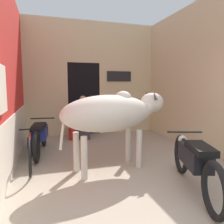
{
  "coord_description": "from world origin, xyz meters",
  "views": [
    {
      "loc": [
        -1.5,
        -2.15,
        1.54
      ],
      "look_at": [
        -0.16,
        2.17,
        1.02
      ],
      "focal_mm": 35.0,
      "sensor_mm": 36.0,
      "label": 1
    }
  ],
  "objects": [
    {
      "name": "bucket",
      "position": [
        -1.82,
        3.66,
        0.13
      ],
      "size": [
        0.26,
        0.26,
        0.26
      ],
      "color": "#23669E",
      "rests_on": "ground_plane"
    },
    {
      "name": "wall_right_with_door",
      "position": [
        2.17,
        2.36,
        1.78
      ],
      "size": [
        0.22,
        4.82,
        3.6
      ],
      "color": "beige",
      "rests_on": "ground_plane"
    },
    {
      "name": "motorcycle_near",
      "position": [
        0.59,
        0.46,
        0.45
      ],
      "size": [
        0.82,
        1.96,
        0.79
      ],
      "color": "black",
      "rests_on": "ground_plane"
    },
    {
      "name": "motorcycle_far",
      "position": [
        -1.61,
        3.06,
        0.43
      ],
      "size": [
        0.58,
        1.96,
        0.76
      ],
      "color": "black",
      "rests_on": "ground_plane"
    },
    {
      "name": "cow",
      "position": [
        -0.29,
        1.66,
        1.05
      ],
      "size": [
        2.23,
        1.05,
        1.46
      ],
      "color": "beige",
      "rests_on": "ground_plane"
    },
    {
      "name": "shopkeeper_seated",
      "position": [
        -0.41,
        4.19,
        0.67
      ],
      "size": [
        0.42,
        0.33,
        1.28
      ],
      "color": "#3D3842",
      "rests_on": "ground_plane"
    },
    {
      "name": "wall_left_shopfront",
      "position": [
        -2.17,
        2.4,
        1.74
      ],
      "size": [
        0.25,
        4.82,
        3.6
      ],
      "color": "red",
      "rests_on": "ground_plane"
    },
    {
      "name": "ground_plane",
      "position": [
        0.0,
        0.0,
        0.0
      ],
      "size": [
        30.0,
        30.0,
        0.0
      ],
      "primitive_type": "plane",
      "color": "tan"
    },
    {
      "name": "plastic_stool",
      "position": [
        -0.73,
        4.18,
        0.24
      ],
      "size": [
        0.36,
        0.36,
        0.46
      ],
      "color": "red",
      "rests_on": "ground_plane"
    },
    {
      "name": "bicycle",
      "position": [
        -1.79,
        2.27,
        0.33
      ],
      "size": [
        0.44,
        1.75,
        0.66
      ],
      "color": "black",
      "rests_on": "ground_plane"
    },
    {
      "name": "wall_back_with_doorway",
      "position": [
        -0.1,
        5.08,
        1.55
      ],
      "size": [
        4.17,
        0.93,
        3.6
      ],
      "color": "beige",
      "rests_on": "ground_plane"
    }
  ]
}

